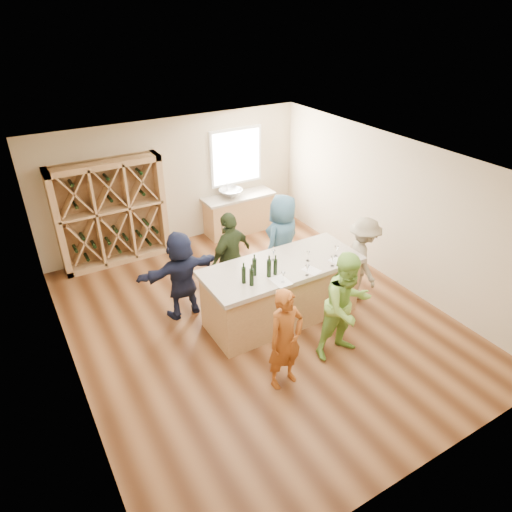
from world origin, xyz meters
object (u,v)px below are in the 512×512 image
wine_bottle_c (254,267)px  wine_bottle_d (269,268)px  person_near_right (346,306)px  wine_bottle_a (244,275)px  sink (231,193)px  person_far_mid (231,257)px  wine_bottle_e (275,267)px  tasting_counter_base (281,293)px  wine_rack (112,213)px  person_far_right (282,241)px  person_server (362,259)px  person_far_left (181,275)px  wine_bottle_b (252,277)px  person_near_left (286,339)px

wine_bottle_c → wine_bottle_d: size_ratio=0.99×
wine_bottle_d → person_near_right: (0.72, -1.05, -0.34)m
wine_bottle_d → wine_bottle_a: bearing=174.7°
sink → person_far_mid: (-1.26, -2.38, -0.14)m
wine_bottle_c → wine_bottle_e: 0.33m
wine_bottle_d → tasting_counter_base: bearing=27.3°
wine_rack → wine_bottle_e: bearing=-65.8°
wine_bottle_e → person_far_right: 1.49m
wine_rack → person_far_mid: 2.85m
person_server → person_far_left: 3.25m
wine_rack → wine_bottle_c: bearing=-69.1°
wine_rack → person_near_right: (2.23, -4.68, -0.21)m
wine_bottle_b → wine_bottle_e: size_ratio=1.07×
wine_rack → wine_bottle_c: (1.33, -3.48, 0.13)m
wine_rack → wine_bottle_d: (1.51, -3.63, 0.13)m
person_server → person_far_left: bearing=90.9°
wine_bottle_a → wine_bottle_e: (0.55, -0.04, -0.00)m
person_near_right → person_server: (1.29, 1.07, -0.09)m
wine_bottle_d → wine_bottle_c: bearing=139.8°
sink → wine_bottle_e: wine_bottle_e is taller
wine_bottle_c → person_far_mid: size_ratio=0.17×
person_near_left → person_far_mid: 2.33m
wine_bottle_b → wine_bottle_c: 0.29m
wine_bottle_b → wine_bottle_d: wine_bottle_d is taller
tasting_counter_base → person_far_mid: bearing=115.3°
wine_bottle_c → wine_bottle_d: wine_bottle_d is taller
wine_bottle_a → wine_bottle_b: 0.14m
wine_bottle_d → person_far_right: bearing=48.5°
wine_bottle_b → person_near_right: bearing=-42.0°
tasting_counter_base → wine_bottle_e: (-0.27, -0.20, 0.71)m
wine_bottle_c → wine_bottle_a: bearing=-156.6°
tasting_counter_base → sink: bearing=76.6°
tasting_counter_base → wine_bottle_a: size_ratio=9.45×
wine_rack → person_near_left: (1.08, -4.75, -0.31)m
person_near_left → person_server: bearing=19.9°
person_near_right → person_far_mid: size_ratio=1.02×
wine_bottle_e → person_server: (1.89, 0.01, -0.42)m
person_near_left → person_server: person_server is taller
wine_bottle_e → person_near_left: (-0.54, -1.13, -0.42)m
wine_bottle_b → sink: bearing=66.9°
person_near_left → wine_bottle_e: bearing=59.0°
tasting_counter_base → wine_bottle_b: bearing=-159.6°
wine_bottle_d → person_far_right: 1.57m
wine_bottle_b → person_near_left: person_near_left is taller
tasting_counter_base → person_far_right: (0.63, 0.95, 0.41)m
wine_bottle_a → person_server: bearing=-0.6°
wine_bottle_b → wine_bottle_d: size_ratio=0.96×
person_server → person_far_mid: size_ratio=0.92×
wine_bottle_e → person_far_mid: 1.24m
wine_bottle_a → wine_bottle_c: bearing=23.4°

